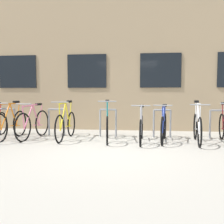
{
  "coord_description": "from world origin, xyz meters",
  "views": [
    {
      "loc": [
        0.6,
        -5.28,
        1.22
      ],
      "look_at": [
        -0.18,
        1.6,
        0.72
      ],
      "focal_mm": 41.48,
      "sensor_mm": 36.0,
      "label": 1
    }
  ],
  "objects_px": {
    "bicycle_teal": "(107,125)",
    "bicycle_yellow": "(66,124)",
    "bicycle_blue": "(164,127)",
    "bicycle_orange": "(10,124)",
    "bicycle_silver": "(141,128)",
    "bicycle_pink": "(33,124)",
    "bicycle_white": "(197,127)"
  },
  "relations": [
    {
      "from": "bicycle_teal",
      "to": "bicycle_yellow",
      "type": "height_order",
      "value": "bicycle_teal"
    },
    {
      "from": "bicycle_silver",
      "to": "bicycle_teal",
      "type": "bearing_deg",
      "value": 173.77
    },
    {
      "from": "bicycle_silver",
      "to": "bicycle_blue",
      "type": "relative_size",
      "value": 1.04
    },
    {
      "from": "bicycle_teal",
      "to": "bicycle_white",
      "type": "xyz_separation_m",
      "value": [
        2.25,
        -0.07,
        -0.0
      ]
    },
    {
      "from": "bicycle_teal",
      "to": "bicycle_white",
      "type": "relative_size",
      "value": 1.01
    },
    {
      "from": "bicycle_blue",
      "to": "bicycle_yellow",
      "type": "xyz_separation_m",
      "value": [
        -2.57,
        0.08,
        0.01
      ]
    },
    {
      "from": "bicycle_silver",
      "to": "bicycle_pink",
      "type": "bearing_deg",
      "value": 175.92
    },
    {
      "from": "bicycle_silver",
      "to": "bicycle_orange",
      "type": "height_order",
      "value": "bicycle_orange"
    },
    {
      "from": "bicycle_silver",
      "to": "bicycle_teal",
      "type": "distance_m",
      "value": 0.88
    },
    {
      "from": "bicycle_pink",
      "to": "bicycle_white",
      "type": "height_order",
      "value": "bicycle_white"
    },
    {
      "from": "bicycle_silver",
      "to": "bicycle_yellow",
      "type": "distance_m",
      "value": 2.02
    },
    {
      "from": "bicycle_blue",
      "to": "bicycle_silver",
      "type": "bearing_deg",
      "value": -168.67
    },
    {
      "from": "bicycle_orange",
      "to": "bicycle_yellow",
      "type": "bearing_deg",
      "value": 6.45
    },
    {
      "from": "bicycle_yellow",
      "to": "bicycle_silver",
      "type": "bearing_deg",
      "value": -5.42
    },
    {
      "from": "bicycle_white",
      "to": "bicycle_orange",
      "type": "bearing_deg",
      "value": -179.96
    },
    {
      "from": "bicycle_yellow",
      "to": "bicycle_orange",
      "type": "bearing_deg",
      "value": -173.55
    },
    {
      "from": "bicycle_yellow",
      "to": "bicycle_pink",
      "type": "bearing_deg",
      "value": 178.84
    },
    {
      "from": "bicycle_white",
      "to": "bicycle_blue",
      "type": "bearing_deg",
      "value": 173.94
    },
    {
      "from": "bicycle_silver",
      "to": "bicycle_yellow",
      "type": "bearing_deg",
      "value": 174.58
    },
    {
      "from": "bicycle_teal",
      "to": "bicycle_pink",
      "type": "xyz_separation_m",
      "value": [
        -2.05,
        0.11,
        0.01
      ]
    },
    {
      "from": "bicycle_silver",
      "to": "bicycle_blue",
      "type": "distance_m",
      "value": 0.58
    },
    {
      "from": "bicycle_silver",
      "to": "bicycle_yellow",
      "type": "relative_size",
      "value": 0.97
    },
    {
      "from": "bicycle_pink",
      "to": "bicycle_silver",
      "type": "bearing_deg",
      "value": -4.08
    },
    {
      "from": "bicycle_orange",
      "to": "bicycle_pink",
      "type": "bearing_deg",
      "value": 18.49
    },
    {
      "from": "bicycle_pink",
      "to": "bicycle_orange",
      "type": "relative_size",
      "value": 0.98
    },
    {
      "from": "bicycle_silver",
      "to": "bicycle_white",
      "type": "relative_size",
      "value": 0.97
    },
    {
      "from": "bicycle_teal",
      "to": "bicycle_yellow",
      "type": "bearing_deg",
      "value": 175.22
    },
    {
      "from": "bicycle_silver",
      "to": "bicycle_white",
      "type": "distance_m",
      "value": 1.38
    },
    {
      "from": "bicycle_white",
      "to": "bicycle_orange",
      "type": "xyz_separation_m",
      "value": [
        -4.86,
        -0.0,
        0.01
      ]
    },
    {
      "from": "bicycle_teal",
      "to": "bicycle_white",
      "type": "height_order",
      "value": "bicycle_teal"
    },
    {
      "from": "bicycle_teal",
      "to": "bicycle_pink",
      "type": "height_order",
      "value": "bicycle_teal"
    },
    {
      "from": "bicycle_blue",
      "to": "bicycle_orange",
      "type": "height_order",
      "value": "bicycle_orange"
    }
  ]
}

